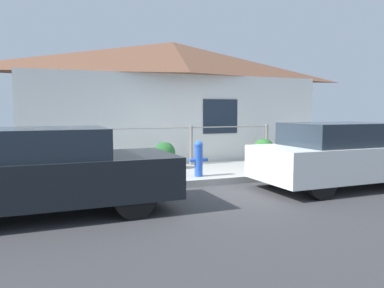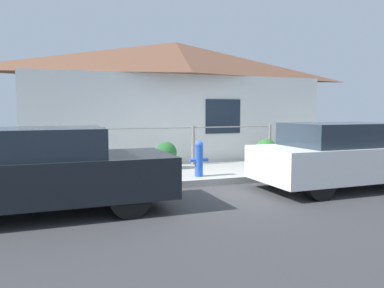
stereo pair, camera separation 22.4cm
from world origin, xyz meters
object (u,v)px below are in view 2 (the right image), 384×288
car_right (342,156)px  fire_hydrant (199,158)px  potted_plant_near_hydrant (166,154)px  car_left (36,171)px  potted_plant_corner (266,150)px  potted_plant_by_fence (30,163)px

car_right → fire_hydrant: (-2.62, 1.56, -0.12)m
potted_plant_near_hydrant → fire_hydrant: bearing=-73.6°
car_left → potted_plant_near_hydrant: bearing=43.7°
car_right → potted_plant_corner: (-0.28, 2.57, -0.14)m
car_left → fire_hydrant: car_left is taller
fire_hydrant → potted_plant_by_fence: 3.70m
fire_hydrant → potted_plant_corner: 2.55m
car_left → potted_plant_by_fence: (-0.27, 2.51, -0.20)m
car_right → potted_plant_near_hydrant: (-3.01, 2.89, -0.16)m
car_left → potted_plant_corner: size_ratio=5.82×
car_right → potted_plant_near_hydrant: bearing=135.3°
car_left → fire_hydrant: (3.31, 1.56, -0.13)m
car_right → potted_plant_corner: car_right is taller
potted_plant_by_fence → car_left: bearing=-83.9°
car_left → car_right: size_ratio=1.10×
potted_plant_corner → fire_hydrant: bearing=-156.5°
car_right → potted_plant_corner: 2.59m
fire_hydrant → potted_plant_by_fence: bearing=165.0°
potted_plant_near_hydrant → potted_plant_by_fence: (-3.18, -0.37, -0.04)m
potted_plant_corner → potted_plant_by_fence: bearing=-179.4°
car_left → potted_plant_corner: (5.65, 2.57, -0.15)m
potted_plant_near_hydrant → potted_plant_corner: 2.75m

